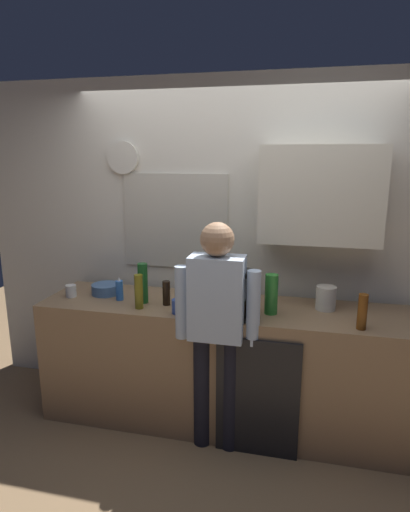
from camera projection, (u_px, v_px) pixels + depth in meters
The scene contains 18 objects.
ground_plane at pixel (216, 444), 3.04m from camera, with size 8.00×8.00×0.00m, color #8C6D4C.
kitchen_counter at pixel (224, 365), 3.21m from camera, with size 2.73×0.64×0.94m, color #937251.
dishwasher_panel at pixel (257, 399), 2.84m from camera, with size 0.56×0.02×0.84m, color black.
back_wall_assembly at pixel (244, 239), 3.36m from camera, with size 4.33×0.42×2.60m.
coffee_maker at pixel (244, 296), 2.87m from camera, with size 0.20×0.20×0.33m.
bottle_olive_oil at pixel (139, 292), 3.03m from camera, with size 0.06×0.06×0.25m, color olive.
bottle_green_wine at pixel (143, 283), 3.14m from camera, with size 0.07×0.07×0.30m, color #195923.
bottle_dark_sauce at pixel (166, 293), 3.11m from camera, with size 0.06×0.06×0.18m, color black.
bottle_amber_beer at pixel (362, 312), 2.67m from camera, with size 0.06×0.06×0.23m, color brown.
bottle_clear_soda at pixel (271, 294), 2.92m from camera, with size 0.09×0.09×0.28m, color #2D8C33.
bottle_red_vinegar at pixel (205, 301), 2.88m from camera, with size 0.06×0.06×0.22m, color maroon.
cup_white_mug at pixel (71, 291), 3.29m from camera, with size 0.08×0.08×0.10m, color white.
cup_blue_mug at pixel (178, 306), 2.95m from camera, with size 0.08×0.08×0.10m, color #3351B2.
mixing_bowl at pixel (106, 289), 3.36m from camera, with size 0.22×0.22×0.08m, color #4C72A5.
potted_plant at pixel (219, 280), 3.29m from camera, with size 0.15×0.15×0.23m.
dish_soap at pixel (119, 290), 3.21m from camera, with size 0.06×0.06×0.18m.
storage_canister at pixel (326, 298), 3.01m from camera, with size 0.14×0.14×0.17m, color silver.
person_at_sink at pixel (217, 320), 2.81m from camera, with size 0.57×0.22×1.60m.
Camera 1 is at (0.53, -2.59, 2.01)m, focal length 29.88 mm.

